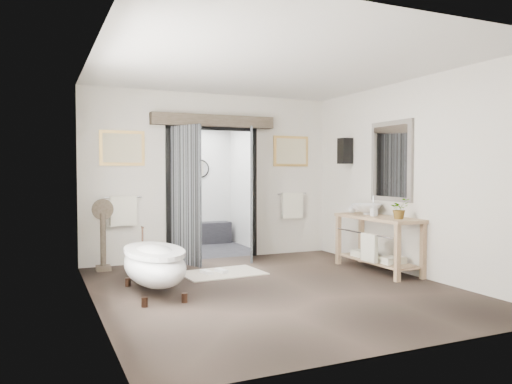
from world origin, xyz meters
TOP-DOWN VIEW (x-y plane):
  - ground_plane at (0.00, 0.00)m, footprint 5.00×5.00m
  - room_shell at (-0.04, -0.12)m, footprint 4.52×5.02m
  - shower_room at (0.00, 3.99)m, footprint 2.22×2.01m
  - back_wall_dressing at (0.00, 2.32)m, footprint 3.82×0.78m
  - clawfoot_tub at (-1.50, 0.37)m, footprint 0.71×1.59m
  - vanity at (1.95, 0.40)m, footprint 0.57×1.60m
  - pedestal_mirror at (-1.91, 2.16)m, footprint 0.33×0.21m
  - rug at (-0.29, 1.20)m, footprint 1.25×0.89m
  - slippers at (-0.42, 1.22)m, footprint 0.38×0.27m
  - basin at (2.00, 0.73)m, footprint 0.57×0.57m
  - plant at (1.97, -0.09)m, footprint 0.28×0.24m
  - soap_bottle_a at (1.92, 0.44)m, footprint 0.09×0.09m
  - soap_bottle_b at (1.98, 1.11)m, footprint 0.15×0.15m

SIDE VIEW (x-z plane):
  - ground_plane at x=0.00m, z-range 0.00..0.00m
  - rug at x=-0.29m, z-range 0.00..0.01m
  - slippers at x=-0.42m, z-range 0.01..0.06m
  - clawfoot_tub at x=-1.50m, z-range -0.01..0.77m
  - pedestal_mirror at x=-1.91m, z-range -0.08..1.04m
  - vanity at x=1.95m, z-range 0.08..0.93m
  - shower_room at x=0.00m, z-range -0.35..2.16m
  - soap_bottle_b at x=1.98m, z-range 0.85..1.00m
  - basin at x=2.00m, z-range 0.85..1.02m
  - soap_bottle_a at x=1.92m, z-range 0.85..1.04m
  - plant at x=1.97m, z-range 0.85..1.15m
  - back_wall_dressing at x=0.00m, z-range 0.30..2.82m
  - room_shell at x=-0.04m, z-range 0.40..3.31m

